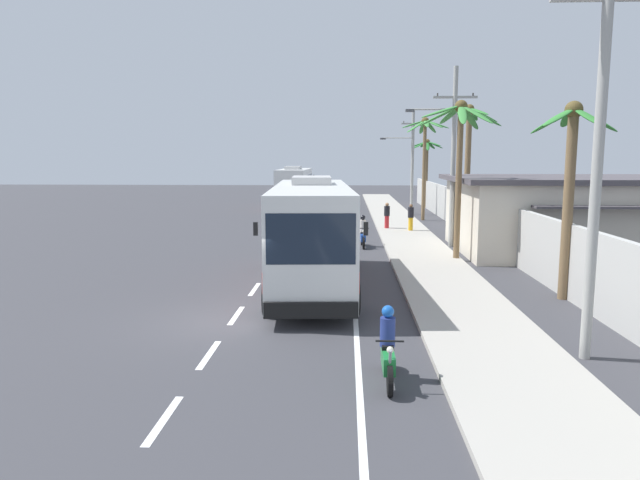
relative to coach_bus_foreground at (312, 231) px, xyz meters
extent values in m
plane|color=#3A3A3F|center=(-1.99, -4.60, -2.04)|extent=(160.00, 160.00, 0.00)
cube|color=#A8A399|center=(4.81, 5.40, -1.97)|extent=(3.20, 90.00, 0.14)
cube|color=white|center=(-1.99, -10.87, -2.03)|extent=(0.16, 2.00, 0.01)
cube|color=white|center=(-1.99, -7.44, -2.03)|extent=(0.16, 2.00, 0.01)
cube|color=white|center=(-1.99, -4.01, -2.03)|extent=(0.16, 2.00, 0.01)
cube|color=white|center=(-1.99, -0.58, -2.03)|extent=(0.16, 2.00, 0.01)
cube|color=white|center=(-1.99, 2.86, -2.03)|extent=(0.16, 2.00, 0.01)
cube|color=white|center=(-1.99, 6.29, -2.03)|extent=(0.16, 2.00, 0.01)
cube|color=white|center=(-1.99, 9.72, -2.03)|extent=(0.16, 2.00, 0.01)
cube|color=white|center=(-1.99, 13.15, -2.03)|extent=(0.16, 2.00, 0.01)
cube|color=white|center=(-1.99, 16.58, -2.03)|extent=(0.16, 2.00, 0.01)
cube|color=white|center=(-1.99, 20.02, -2.03)|extent=(0.16, 2.00, 0.01)
cube|color=white|center=(-1.99, 23.45, -2.03)|extent=(0.16, 2.00, 0.01)
cube|color=white|center=(-1.99, 26.88, -2.03)|extent=(0.16, 2.00, 0.01)
cube|color=white|center=(-1.99, 30.31, -2.03)|extent=(0.16, 2.00, 0.01)
cube|color=white|center=(-1.99, 33.74, -2.03)|extent=(0.16, 2.00, 0.01)
cube|color=white|center=(-1.99, 37.18, -2.03)|extent=(0.16, 2.00, 0.01)
cube|color=white|center=(-1.99, 40.61, -2.03)|extent=(0.16, 2.00, 0.01)
cube|color=white|center=(-1.99, 44.04, -2.03)|extent=(0.16, 2.00, 0.01)
cube|color=white|center=(1.53, 10.40, -2.03)|extent=(0.14, 70.00, 0.01)
cube|color=#B2B2AD|center=(8.61, 9.40, -0.80)|extent=(0.24, 60.00, 2.47)
cube|color=silver|center=(0.00, -0.03, -0.02)|extent=(3.19, 10.96, 3.25)
cube|color=#192333|center=(-0.01, 0.17, 0.55)|extent=(3.17, 10.09, 1.04)
cube|color=#192333|center=(0.30, -5.39, 0.47)|extent=(2.38, 0.23, 1.36)
cube|color=red|center=(0.00, -0.03, -0.75)|extent=(3.22, 10.74, 0.58)
cube|color=black|center=(0.31, -5.48, -1.45)|extent=(2.54, 0.30, 0.44)
cube|color=#B7B7B7|center=(-0.07, 1.33, 1.74)|extent=(1.55, 2.46, 0.28)
cube|color=black|center=(1.76, -5.10, 0.71)|extent=(0.12, 0.09, 0.36)
cube|color=black|center=(-1.18, -5.26, 0.71)|extent=(0.12, 0.09, 0.36)
cylinder|color=black|center=(1.48, -3.74, -1.52)|extent=(0.38, 1.06, 1.04)
cylinder|color=black|center=(-1.05, -3.88, -1.52)|extent=(0.38, 1.06, 1.04)
cylinder|color=black|center=(1.08, 3.29, -1.52)|extent=(0.38, 1.06, 1.04)
cylinder|color=black|center=(-1.45, 3.15, -1.52)|extent=(0.38, 1.06, 1.04)
cube|color=white|center=(-3.54, 33.02, -0.07)|extent=(2.60, 10.43, 3.14)
cube|color=#192333|center=(-3.55, 32.82, 0.48)|extent=(2.62, 9.59, 1.01)
cube|color=#192333|center=(-3.49, 38.18, 0.40)|extent=(2.30, 0.12, 1.32)
cube|color=red|center=(-3.54, 33.02, -0.78)|extent=(2.63, 10.22, 0.57)
cube|color=black|center=(-3.49, 38.27, -1.45)|extent=(2.45, 0.18, 0.44)
cube|color=#B7B7B7|center=(-3.56, 31.72, 1.64)|extent=(1.39, 2.30, 0.28)
cube|color=black|center=(-4.92, 37.98, 0.63)|extent=(0.12, 0.08, 0.36)
cube|color=black|center=(-2.07, 37.95, 0.63)|extent=(0.12, 0.08, 0.36)
cylinder|color=black|center=(-4.73, 36.67, -1.52)|extent=(0.33, 1.04, 1.04)
cylinder|color=black|center=(-2.29, 36.64, -1.52)|extent=(0.33, 1.04, 1.04)
cylinder|color=black|center=(-4.80, 29.91, -1.52)|extent=(0.33, 1.04, 1.04)
cylinder|color=black|center=(-2.35, 29.88, -1.52)|extent=(0.33, 1.04, 1.04)
cylinder|color=black|center=(2.11, -9.63, -1.74)|extent=(0.10, 0.60, 0.60)
cylinder|color=black|center=(2.12, -8.27, -1.74)|extent=(0.12, 0.60, 0.60)
cube|color=#1E7F38|center=(2.12, -9.00, -1.52)|extent=(0.24, 1.10, 0.36)
cube|color=black|center=(2.12, -8.70, -1.32)|extent=(0.24, 0.60, 0.12)
cylinder|color=gray|center=(2.11, -9.51, -1.44)|extent=(0.06, 0.32, 0.67)
cylinder|color=black|center=(2.11, -9.41, -1.00)|extent=(0.56, 0.04, 0.04)
sphere|color=#EAEACC|center=(2.11, -9.53, -1.14)|extent=(0.14, 0.14, 0.14)
cylinder|color=navy|center=(2.12, -8.75, -1.01)|extent=(0.32, 0.32, 0.61)
sphere|color=blue|center=(2.12, -8.75, -0.57)|extent=(0.26, 0.26, 0.26)
cylinder|color=black|center=(2.12, 8.62, -1.74)|extent=(0.12, 0.60, 0.60)
cylinder|color=black|center=(2.09, 9.98, -1.74)|extent=(0.14, 0.60, 0.60)
cube|color=#1947B2|center=(2.11, 9.25, -1.52)|extent=(0.27, 1.11, 0.36)
cube|color=black|center=(2.10, 9.55, -1.32)|extent=(0.26, 0.61, 0.12)
cylinder|color=gray|center=(2.12, 8.74, -1.44)|extent=(0.07, 0.32, 0.67)
cylinder|color=black|center=(2.12, 8.84, -1.00)|extent=(0.56, 0.05, 0.04)
sphere|color=#EAEACC|center=(2.12, 8.72, -1.14)|extent=(0.14, 0.14, 0.14)
cylinder|color=beige|center=(2.10, 9.50, -0.98)|extent=(0.32, 0.32, 0.68)
sphere|color=black|center=(2.10, 9.50, -0.51)|extent=(0.26, 0.26, 0.26)
cylinder|color=gold|center=(5.21, 15.27, -1.50)|extent=(0.28, 0.28, 0.80)
cylinder|color=black|center=(5.21, 15.27, -0.78)|extent=(0.36, 0.36, 0.63)
sphere|color=brown|center=(5.21, 15.27, -0.37)|extent=(0.21, 0.21, 0.21)
cylinder|color=red|center=(3.82, 16.40, -1.50)|extent=(0.28, 0.28, 0.78)
cylinder|color=black|center=(3.82, 16.40, -0.80)|extent=(0.36, 0.36, 0.62)
sphere|color=#9E704C|center=(3.82, 16.40, -0.39)|extent=(0.23, 0.23, 0.23)
cylinder|color=#9E9E99|center=(6.81, -7.26, 2.78)|extent=(0.24, 0.24, 9.64)
cylinder|color=#9E9E99|center=(6.70, 9.75, 2.55)|extent=(0.24, 0.24, 9.16)
cube|color=#9E9E99|center=(6.70, 9.75, 5.60)|extent=(2.22, 0.12, 0.12)
cylinder|color=#4C4742|center=(5.81, 9.75, 5.72)|extent=(0.08, 0.08, 0.16)
cylinder|color=#4C4742|center=(7.59, 9.75, 5.72)|extent=(0.08, 0.08, 0.16)
cylinder|color=#9E9E99|center=(5.57, 9.75, 5.00)|extent=(2.27, 0.09, 0.09)
cube|color=#4C4C51|center=(4.43, 9.75, 4.94)|extent=(0.44, 0.24, 0.14)
cylinder|color=#9E9E99|center=(6.52, 26.76, 2.18)|extent=(0.24, 0.24, 8.44)
cube|color=#9E9E99|center=(6.52, 26.76, 5.23)|extent=(1.90, 0.12, 0.12)
cylinder|color=#4C4742|center=(5.76, 26.76, 5.35)|extent=(0.08, 0.08, 0.16)
cylinder|color=#4C4742|center=(7.28, 26.76, 5.35)|extent=(0.08, 0.08, 0.16)
cylinder|color=#9E9E99|center=(5.33, 26.76, 4.11)|extent=(2.39, 0.09, 0.09)
cube|color=#4C4C51|center=(4.13, 26.76, 4.05)|extent=(0.44, 0.24, 0.14)
cylinder|color=brown|center=(8.49, 33.01, 0.93)|extent=(0.31, 0.31, 5.92)
ellipsoid|color=#28702D|center=(9.22, 33.03, 3.68)|extent=(1.52, 0.42, 0.72)
ellipsoid|color=#28702D|center=(8.93, 33.58, 3.66)|extent=(1.19, 1.41, 0.76)
ellipsoid|color=#28702D|center=(8.31, 33.74, 3.74)|extent=(0.72, 1.58, 0.61)
ellipsoid|color=#28702D|center=(7.83, 33.37, 3.75)|extent=(1.52, 1.07, 0.60)
ellipsoid|color=#28702D|center=(7.83, 32.71, 3.67)|extent=(1.51, 0.94, 0.75)
ellipsoid|color=#28702D|center=(8.45, 32.33, 3.58)|extent=(0.44, 1.43, 0.92)
ellipsoid|color=#28702D|center=(9.04, 32.48, 3.78)|extent=(1.37, 1.34, 0.54)
sphere|color=brown|center=(8.49, 33.01, 3.94)|extent=(0.56, 0.56, 0.56)
cylinder|color=brown|center=(6.19, 5.46, 1.35)|extent=(0.27, 0.27, 6.77)
ellipsoid|color=#3D893D|center=(7.09, 5.51, 4.39)|extent=(1.87, 0.47, 1.00)
ellipsoid|color=#3D893D|center=(6.72, 6.17, 4.34)|extent=(1.37, 1.67, 1.08)
ellipsoid|color=#3D893D|center=(5.89, 6.35, 4.48)|extent=(0.96, 1.94, 0.81)
ellipsoid|color=#3D893D|center=(5.32, 5.71, 4.40)|extent=(1.89, 0.85, 0.97)
ellipsoid|color=#3D893D|center=(5.30, 5.11, 4.55)|extent=(1.96, 1.05, 0.68)
ellipsoid|color=#3D893D|center=(6.08, 4.57, 4.38)|extent=(0.58, 1.88, 1.01)
ellipsoid|color=#3D893D|center=(6.71, 4.72, 4.40)|extent=(1.36, 1.73, 0.98)
sphere|color=brown|center=(6.19, 5.46, 4.78)|extent=(0.56, 0.56, 0.56)
cylinder|color=brown|center=(6.90, 22.47, 1.54)|extent=(0.25, 0.25, 7.16)
ellipsoid|color=#3D893D|center=(7.75, 22.37, 4.94)|extent=(1.79, 0.58, 0.69)
ellipsoid|color=#3D893D|center=(7.38, 23.12, 4.80)|extent=(1.28, 1.54, 0.95)
ellipsoid|color=#3D893D|center=(6.83, 23.26, 4.78)|extent=(0.50, 1.66, 1.00)
ellipsoid|color=#3D893D|center=(6.10, 22.81, 4.98)|extent=(1.77, 1.02, 0.62)
ellipsoid|color=#3D893D|center=(6.22, 22.08, 4.78)|extent=(1.60, 1.12, 0.99)
ellipsoid|color=#3D893D|center=(6.87, 21.61, 4.95)|extent=(0.41, 1.77, 0.67)
ellipsoid|color=#3D893D|center=(7.44, 21.81, 4.92)|extent=(1.38, 1.59, 0.72)
sphere|color=brown|center=(6.90, 22.47, 5.18)|extent=(0.56, 0.56, 0.56)
cylinder|color=brown|center=(8.39, -1.50, 1.00)|extent=(0.33, 0.33, 6.07)
ellipsoid|color=#337F33|center=(9.04, -1.62, 3.76)|extent=(1.42, 0.61, 0.86)
ellipsoid|color=#337F33|center=(8.49, -0.79, 3.88)|extent=(0.55, 1.50, 0.63)
ellipsoid|color=#337F33|center=(7.85, -1.13, 3.75)|extent=(1.34, 1.06, 0.87)
ellipsoid|color=#337F33|center=(7.81, -1.88, 3.84)|extent=(1.41, 1.09, 0.70)
ellipsoid|color=#337F33|center=(8.61, -2.15, 3.81)|extent=(0.78, 1.46, 0.75)
sphere|color=brown|center=(8.39, -1.50, 4.08)|extent=(0.56, 0.56, 0.56)
cylinder|color=brown|center=(8.51, 14.97, 1.67)|extent=(0.35, 0.35, 7.41)
ellipsoid|color=#337F33|center=(9.35, 14.98, 5.07)|extent=(1.73, 0.38, 0.93)
ellipsoid|color=#337F33|center=(8.90, 15.76, 5.16)|extent=(1.12, 1.77, 0.75)
ellipsoid|color=#337F33|center=(7.85, 15.55, 5.17)|extent=(1.59, 1.46, 0.72)
ellipsoid|color=#337F33|center=(7.75, 14.52, 5.17)|extent=(1.73, 1.24, 0.72)
ellipsoid|color=#337F33|center=(8.87, 14.15, 5.23)|extent=(1.06, 1.82, 0.62)
sphere|color=brown|center=(8.51, 14.97, 5.43)|extent=(0.56, 0.56, 0.56)
cube|color=beige|center=(14.01, 8.16, -0.31)|extent=(14.34, 8.02, 3.46)
cube|color=#4C474C|center=(14.01, 8.16, 1.54)|extent=(15.20, 8.50, 0.24)
camera|label=1|loc=(1.24, -20.50, 2.61)|focal=32.53mm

